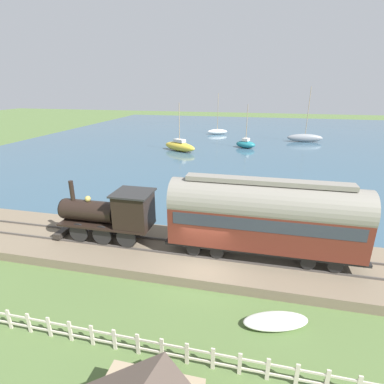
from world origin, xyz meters
TOP-DOWN VIEW (x-y plane):
  - ground_plane at (0.00, 0.00)m, footprint 200.00×200.00m
  - harbor_water at (44.26, 0.00)m, footprint 80.00×80.00m
  - rail_embankment at (1.21, 0.00)m, footprint 5.50×56.00m
  - steam_locomotive at (1.21, 5.82)m, footprint 2.06×6.19m
  - passenger_coach at (1.21, -3.00)m, footprint 2.23×10.50m
  - sailboat_teal at (35.03, -0.26)m, footprint 2.72×3.61m
  - sailboat_gray at (42.73, -10.24)m, footprint 1.65×6.17m
  - sailboat_white at (47.96, 6.23)m, footprint 2.41×4.25m
  - sailboat_yellow at (30.25, 9.48)m, footprint 4.12×5.95m
  - rowboat_near_shore at (11.22, -1.43)m, footprint 2.49×2.21m
  - rowboat_far_out at (9.20, -4.10)m, footprint 2.05×2.81m
  - rowboat_off_pier at (12.60, -8.29)m, footprint 2.78×2.16m
  - rowboat_mid_harbor at (7.84, -0.33)m, footprint 1.73×2.48m
  - beached_dinghy at (-3.13, -3.71)m, footprint 1.88×3.00m
  - picket_fence at (-5.77, -0.00)m, footprint 0.06×20.14m

SIDE VIEW (x-z plane):
  - ground_plane at x=0.00m, z-range 0.00..0.00m
  - harbor_water at x=44.26m, z-range 0.00..0.01m
  - rowboat_far_out at x=9.20m, z-range 0.01..0.41m
  - beached_dinghy at x=-3.13m, z-range 0.00..0.44m
  - rowboat_mid_harbor at x=7.84m, z-range 0.01..0.46m
  - rowboat_near_shore at x=11.22m, z-range 0.01..0.49m
  - rail_embankment at x=1.21m, z-range -0.06..0.61m
  - rowboat_off_pier at x=12.60m, z-range 0.01..0.56m
  - picket_fence at x=-5.77m, z-range 0.01..0.96m
  - sailboat_white at x=47.96m, z-range -3.45..4.61m
  - sailboat_teal at x=35.03m, z-range -2.74..4.04m
  - sailboat_gray at x=42.73m, z-range -3.93..5.43m
  - sailboat_yellow at x=30.25m, z-range -2.82..4.34m
  - steam_locomotive at x=1.21m, z-range 0.68..4.28m
  - passenger_coach at x=1.21m, z-range 0.90..5.39m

